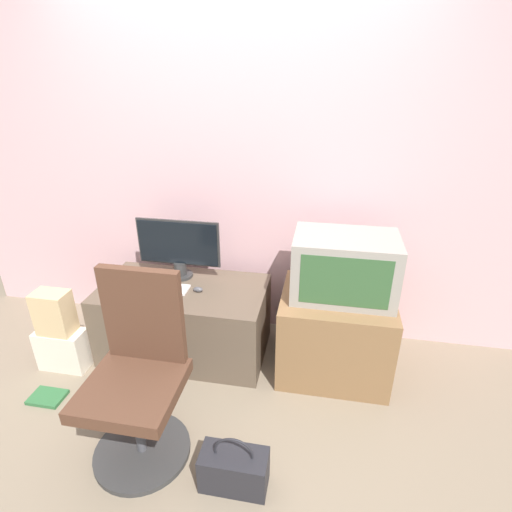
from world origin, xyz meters
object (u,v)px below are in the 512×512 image
Objects in this scene: keyboard at (168,288)px; book at (48,397)px; cardboard_box_lower at (63,349)px; office_chair at (138,381)px; mouse at (198,289)px; handbag at (234,469)px; main_monitor at (179,247)px; crt_tv at (344,267)px.

book is at bearing -136.17° from keyboard.
book is at bearing -77.96° from cardboard_box_lower.
office_chair reaches higher than keyboard.
office_chair is 0.90m from book.
keyboard is at bearing 100.36° from office_chair.
mouse is 1.14m from handbag.
crt_tv is (1.14, -0.15, 0.03)m from main_monitor.
office_chair is at bearing -83.00° from main_monitor.
main_monitor reaches higher than book.
cardboard_box_lower is (-0.90, -0.30, -0.40)m from mouse.
main_monitor is 1.15m from crt_tv.
mouse reaches higher than book.
office_chair reaches higher than book.
keyboard is at bearing -96.56° from main_monitor.
crt_tv is at bearing 39.31° from office_chair.
book is (-1.30, 0.34, -0.10)m from handbag.
main_monitor reaches higher than cardboard_box_lower.
crt_tv is 2.05m from book.
cardboard_box_lower is at bearing -161.73° from mouse.
mouse is at bearing 84.88° from office_chair.
book is (-0.83, -0.60, -0.53)m from mouse.
book is (0.06, -0.30, -0.13)m from cardboard_box_lower.
keyboard is 0.45× the size of crt_tv.
office_chair reaches higher than crt_tv.
keyboard is 0.28× the size of office_chair.
keyboard is 0.21m from mouse.
mouse is 0.06× the size of office_chair.
mouse is 0.31× the size of book.
handbag is (0.68, -0.94, -0.42)m from keyboard.
handbag is at bearing -116.21° from crt_tv.
cardboard_box_lower is at bearing 154.58° from handbag.
cardboard_box_lower is (-0.68, -0.29, -0.39)m from keyboard.
crt_tv reaches higher than mouse.
keyboard is 1.34× the size of book.
handbag is (0.46, -0.94, -0.43)m from mouse.
crt_tv is 3.00× the size of book.
main_monitor is 1.04m from office_chair.
crt_tv is at bearing 2.67° from mouse.
keyboard is 1.00m from book.
mouse is at bearing -45.33° from main_monitor.
keyboard is 1.19m from crt_tv.
cardboard_box_lower is at bearing -145.26° from main_monitor.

